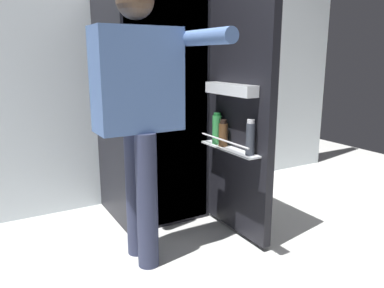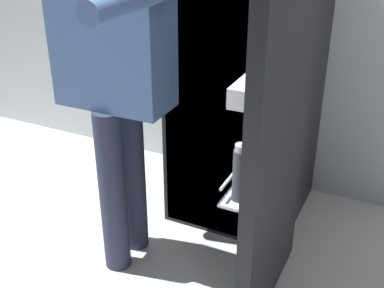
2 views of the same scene
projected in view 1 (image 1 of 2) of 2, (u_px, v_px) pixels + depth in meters
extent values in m
plane|color=silver|center=(188.00, 239.00, 2.50)|extent=(6.41, 6.41, 0.00)
cube|color=silver|center=(131.00, 51.00, 3.01)|extent=(4.40, 0.10, 2.46)
cube|color=black|center=(150.00, 108.00, 2.79)|extent=(0.64, 0.64, 1.62)
cube|color=white|center=(169.00, 114.00, 2.53)|extent=(0.60, 0.01, 1.58)
cube|color=white|center=(166.00, 104.00, 2.55)|extent=(0.56, 0.09, 0.01)
cube|color=black|center=(240.00, 117.00, 2.43)|extent=(0.06, 0.63, 1.54)
cube|color=white|center=(229.00, 149.00, 2.43)|extent=(0.10, 0.53, 0.01)
cylinder|color=silver|center=(224.00, 140.00, 2.40)|extent=(0.01, 0.51, 0.01)
cube|color=white|center=(230.00, 89.00, 2.35)|extent=(0.09, 0.45, 0.07)
cylinder|color=#333842|center=(250.00, 139.00, 2.24)|extent=(0.05, 0.05, 0.19)
cylinder|color=silver|center=(251.00, 121.00, 2.22)|extent=(0.04, 0.04, 0.02)
cylinder|color=green|center=(217.00, 130.00, 2.54)|extent=(0.06, 0.06, 0.19)
cylinder|color=#195B28|center=(217.00, 114.00, 2.51)|extent=(0.05, 0.05, 0.02)
cylinder|color=brown|center=(223.00, 135.00, 2.47)|extent=(0.06, 0.06, 0.15)
cylinder|color=black|center=(223.00, 122.00, 2.45)|extent=(0.05, 0.05, 0.03)
cylinder|color=#4C7F3D|center=(167.00, 97.00, 2.55)|extent=(0.07, 0.07, 0.08)
cylinder|color=#2D334C|center=(136.00, 192.00, 2.25)|extent=(0.12, 0.12, 0.78)
cylinder|color=#2D334C|center=(147.00, 202.00, 2.11)|extent=(0.12, 0.12, 0.78)
cube|color=#4C6BA3|center=(137.00, 80.00, 2.03)|extent=(0.47, 0.23, 0.56)
sphere|color=brown|center=(135.00, 0.00, 1.93)|extent=(0.20, 0.20, 0.20)
cylinder|color=#4C6BA3|center=(123.00, 82.00, 2.23)|extent=(0.08, 0.08, 0.52)
cylinder|color=#4C6BA3|center=(202.00, 37.00, 1.91)|extent=(0.09, 0.52, 0.08)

